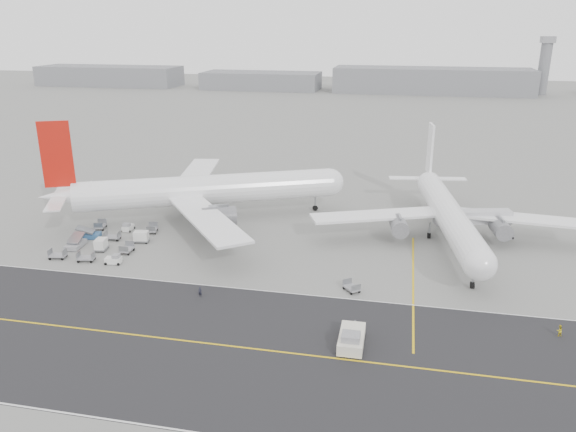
% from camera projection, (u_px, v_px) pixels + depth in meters
% --- Properties ---
extents(ground, '(700.00, 700.00, 0.00)m').
position_uv_depth(ground, '(220.00, 280.00, 88.74)').
color(ground, gray).
rests_on(ground, ground).
extents(taxiway, '(220.00, 59.00, 0.03)m').
position_uv_depth(taxiway, '(212.00, 344.00, 71.14)').
color(taxiway, '#252527').
rests_on(taxiway, ground).
extents(horizon_buildings, '(520.00, 28.00, 28.00)m').
position_uv_depth(horizon_buildings, '(413.00, 93.00, 323.31)').
color(horizon_buildings, slate).
rests_on(horizon_buildings, ground).
extents(control_tower, '(7.00, 7.00, 31.25)m').
position_uv_depth(control_tower, '(544.00, 65.00, 309.01)').
color(control_tower, slate).
rests_on(control_tower, ground).
extents(airliner_a, '(58.10, 56.74, 21.25)m').
position_uv_depth(airliner_a, '(200.00, 190.00, 114.54)').
color(airliner_a, white).
rests_on(airliner_a, ground).
extents(airliner_b, '(50.72, 51.61, 17.87)m').
position_uv_depth(airliner_b, '(448.00, 213.00, 103.79)').
color(airliner_b, white).
rests_on(airliner_b, ground).
extents(pushback_tug, '(3.15, 8.47, 2.42)m').
position_uv_depth(pushback_tug, '(352.00, 339.00, 70.48)').
color(pushback_tug, silver).
rests_on(pushback_tug, ground).
extents(jet_bridge, '(15.14, 6.29, 5.66)m').
position_uv_depth(jet_bridge, '(474.00, 218.00, 104.79)').
color(jet_bridge, gray).
rests_on(jet_bridge, ground).
extents(gse_cluster, '(22.03, 25.74, 2.20)m').
position_uv_depth(gse_cluster, '(108.00, 245.00, 102.83)').
color(gse_cluster, '#929297').
rests_on(gse_cluster, ground).
extents(stray_dolly, '(2.97, 3.11, 1.65)m').
position_uv_depth(stray_dolly, '(351.00, 291.00, 85.13)').
color(stray_dolly, silver).
rests_on(stray_dolly, ground).
extents(ground_crew_a, '(0.58, 0.39, 1.58)m').
position_uv_depth(ground_crew_a, '(200.00, 292.00, 83.08)').
color(ground_crew_a, black).
rests_on(ground_crew_a, ground).
extents(ground_crew_b, '(0.94, 0.85, 1.59)m').
position_uv_depth(ground_crew_b, '(559.00, 331.00, 72.71)').
color(ground_crew_b, gold).
rests_on(ground_crew_b, ground).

